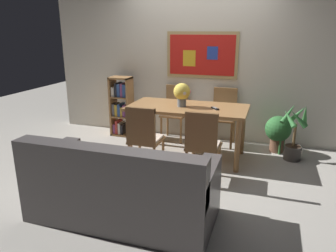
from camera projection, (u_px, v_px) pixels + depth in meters
The scene contains 13 objects.
ground_plane at pixel (175, 164), 4.50m from camera, with size 12.00×12.00×0.00m, color #B7B2A8.
wall_back_with_painting at pixel (199, 61), 5.34m from camera, with size 5.20×0.14×2.60m.
dining_table at pixel (188, 113), 4.61m from camera, with size 1.69×0.85×0.76m.
dining_chair_near_right at pixel (203, 141), 3.82m from camera, with size 0.40×0.41×0.91m.
dining_chair_near_left at pixel (144, 135), 4.05m from camera, with size 0.40×0.41×0.91m.
dining_chair_far_right at pixel (224, 112), 5.19m from camera, with size 0.40×0.41×0.91m.
dining_chair_far_left at pixel (175, 108), 5.44m from camera, with size 0.40×0.41×0.91m.
leather_couch at pixel (121, 190), 3.12m from camera, with size 1.80×0.84×0.84m.
bookshelf at pixel (121, 106), 5.63m from camera, with size 0.36×0.28×1.04m.
potted_ivy at pixel (278, 131), 4.88m from camera, with size 0.39×0.39×0.58m.
potted_palm at pixel (294, 137), 4.57m from camera, with size 0.38×0.44×0.85m.
flower_vase at pixel (182, 93), 4.51m from camera, with size 0.24×0.24×0.33m.
tv_remote at pixel (215, 108), 4.42m from camera, with size 0.13×0.15×0.02m.
Camera 1 is at (1.19, -3.98, 1.81)m, focal length 34.37 mm.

